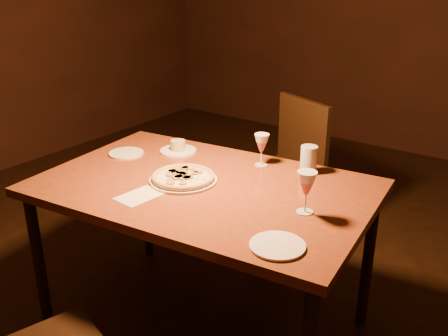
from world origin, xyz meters
The scene contains 11 objects.
dining_table centered at (-0.19, 0.26, 0.73)m, with size 1.59×1.12×0.80m.
chair_far centered at (-0.32, 1.25, 0.54)m, with size 0.61×0.61×0.96m.
pizza_plate centered at (-0.29, 0.23, 0.82)m, with size 0.31×0.31×0.03m.
ramekin_saucer centered at (-0.57, 0.52, 0.82)m, with size 0.19×0.19×0.06m.
wine_glass_far centered at (-0.11, 0.61, 0.88)m, with size 0.07×0.07×0.16m, color #BC514E, non-canonical shape.
wine_glass_right centered at (0.31, 0.28, 0.89)m, with size 0.08×0.08×0.18m, color #BC514E, non-canonical shape.
water_tumbler centered at (0.13, 0.66, 0.87)m, with size 0.08×0.08×0.13m, color #ABB3BB.
side_plate_left centered at (-0.77, 0.33, 0.80)m, with size 0.18×0.18×0.01m, color white.
side_plate_near centered at (0.36, -0.02, 0.80)m, with size 0.20×0.20×0.01m, color white.
menu_card centered at (-0.34, 0.00, 0.80)m, with size 0.13×0.19×0.00m, color beige.
pendant_light centered at (-0.19, 0.26, 1.56)m, with size 0.12×0.12×0.12m, color #FF9947.
Camera 1 is at (1.10, -1.37, 1.72)m, focal length 40.00 mm.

